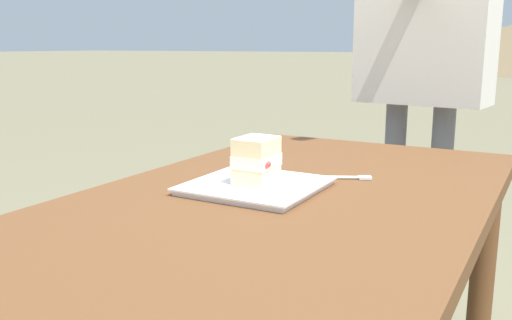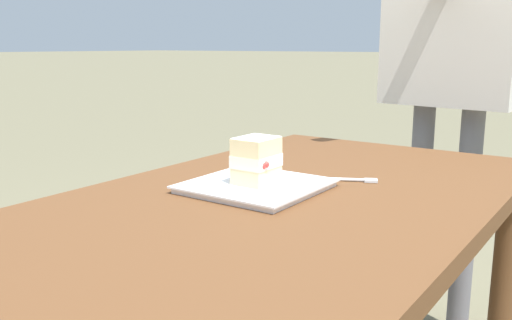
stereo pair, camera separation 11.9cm
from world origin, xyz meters
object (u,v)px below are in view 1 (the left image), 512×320
patio_table (268,250)px  dessert_fork (341,177)px  diner_person (425,26)px  dessert_plate (256,186)px  cake_slice (257,160)px

patio_table → dessert_fork: dessert_fork is taller
patio_table → diner_person: (-1.07, 0.05, 0.48)m
patio_table → dessert_plate: bearing=-137.4°
cake_slice → patio_table: bearing=42.4°
dessert_fork → diner_person: 0.89m
dessert_plate → dessert_fork: bearing=145.2°
patio_table → dessert_fork: 0.29m
patio_table → cake_slice: (-0.08, -0.07, 0.17)m
patio_table → dessert_plate: (-0.08, -0.07, 0.11)m
dessert_fork → cake_slice: bearing=-33.9°
patio_table → cake_slice: size_ratio=15.45×
diner_person → dessert_plate: bearing=-6.9°
dessert_plate → patio_table: bearing=42.6°
dessert_plate → diner_person: diner_person is taller
dessert_fork → diner_person: size_ratio=0.10×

